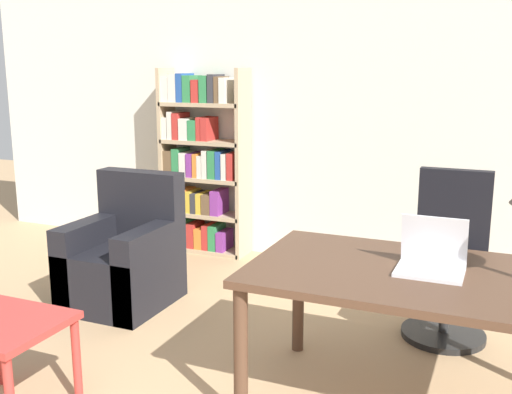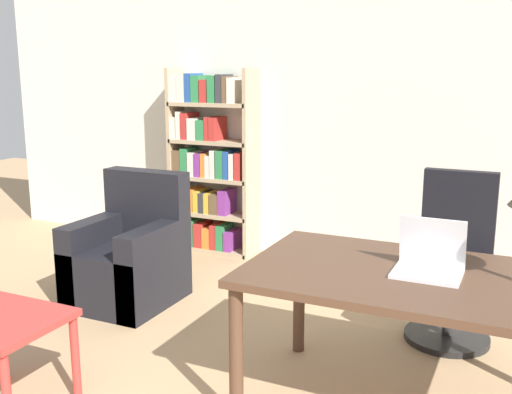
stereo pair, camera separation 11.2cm
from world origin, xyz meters
name	(u,v)px [view 2 (the right image)]	position (x,y,z in m)	size (l,w,h in m)	color
wall_back	(381,111)	(0.00, 4.53, 1.35)	(8.00, 0.06, 2.70)	silver
desk	(410,290)	(0.70, 2.32, 0.65)	(1.57, 0.96, 0.74)	#4C3323
laptop	(429,262)	(0.78, 2.35, 0.80)	(0.31, 0.25, 0.26)	silver
office_chair	(453,265)	(0.78, 3.35, 0.48)	(0.53, 0.53, 1.07)	black
side_table_blue	(1,332)	(-1.12, 1.49, 0.42)	(0.59, 0.51, 0.50)	#B2332D
armchair	(129,260)	(-1.45, 2.96, 0.31)	(0.68, 0.73, 0.95)	black
bookshelf	(208,165)	(-1.56, 4.34, 0.82)	(0.82, 0.28, 1.71)	tan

